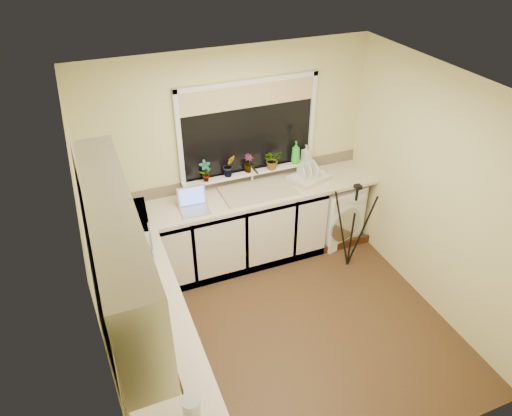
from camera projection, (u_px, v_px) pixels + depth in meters
The scene contains 34 objects.
floor at pixel (284, 328), 4.80m from camera, with size 3.20×3.20×0.00m, color #503620.
ceiling at pixel (295, 96), 3.45m from camera, with size 3.20×3.20×0.00m, color white.
wall_back at pixel (231, 158), 5.29m from camera, with size 3.20×3.20×0.00m, color beige.
wall_front at pixel (390, 362), 2.97m from camera, with size 3.20×3.20×0.00m, color beige.
wall_left at pixel (100, 277), 3.63m from camera, with size 3.00×3.00×0.00m, color beige.
wall_right at pixel (436, 195), 4.62m from camera, with size 3.00×3.00×0.00m, color beige.
base_cabinet_back at pixel (215, 236), 5.39m from camera, with size 2.55×0.60×0.86m, color silver.
base_cabinet_left at pixel (159, 362), 3.93m from camera, with size 0.54×2.40×0.86m, color silver.
worktop_back at pixel (241, 197), 5.24m from camera, with size 3.20×0.60×0.04m, color beige.
worktop_left at pixel (152, 325), 3.68m from camera, with size 0.60×2.40×0.04m, color beige.
upper_cabinet at pixel (118, 247), 3.01m from camera, with size 0.28×1.90×0.70m, color silver.
splashback_left at pixel (109, 313), 3.45m from camera, with size 0.02×2.40×0.45m, color beige.
splashback_back at pixel (232, 178), 5.42m from camera, with size 3.20×0.02×0.14m, color beige.
window_glass at pixel (248, 128), 5.16m from camera, with size 1.50×0.02×1.00m, color black.
window_blind at pixel (249, 96), 4.93m from camera, with size 1.50×0.02×0.25m, color tan.
windowsill at pixel (250, 172), 5.40m from camera, with size 1.60×0.14×0.03m, color white.
sink at pixel (258, 191), 5.29m from camera, with size 0.82×0.46×0.03m, color tan.
faucet at pixel (252, 175), 5.37m from camera, with size 0.03×0.03×0.24m, color silver.
washing_machine at pixel (334, 211), 5.89m from camera, with size 0.55×0.53×0.78m, color white.
laptop at pixel (193, 204), 4.98m from camera, with size 0.32×0.30×0.22m.
kettle at pixel (142, 270), 4.03m from camera, with size 0.16×0.16×0.21m, color white.
dish_rack at pixel (309, 178), 5.49m from camera, with size 0.43×0.32×0.06m, color beige.
tripod at pixel (352, 227), 5.34m from camera, with size 0.53×0.53×1.10m, color black, non-canonical shape.
glass_jug at pixel (192, 409), 2.96m from camera, with size 0.12×0.12×0.17m, color silver.
steel_jar at pixel (144, 343), 3.43m from camera, with size 0.09×0.09×0.12m, color silver.
microwave at pixel (127, 231), 4.39m from camera, with size 0.60×0.40×0.33m, color white.
plant_a at pixel (205, 171), 5.12m from camera, with size 0.13×0.09×0.25m, color #999999.
plant_b at pixel (229, 166), 5.22m from camera, with size 0.14×0.12×0.26m, color #999999.
plant_c at pixel (249, 163), 5.32m from camera, with size 0.12×0.12×0.21m, color #999999.
plant_d at pixel (272, 159), 5.38m from camera, with size 0.20×0.18×0.23m, color #999999.
soap_bottle_green at pixel (296, 153), 5.48m from camera, with size 0.10×0.10×0.27m, color green.
soap_bottle_clear at pixel (306, 153), 5.54m from camera, with size 0.09×0.09×0.20m, color #999999.
cup_back at pixel (320, 172), 5.58m from camera, with size 0.12×0.12×0.10m, color white.
cup_left at pixel (151, 344), 3.44m from camera, with size 0.10×0.10×0.09m, color #C1B49F.
Camera 1 is at (-1.51, -2.98, 3.67)m, focal length 33.16 mm.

